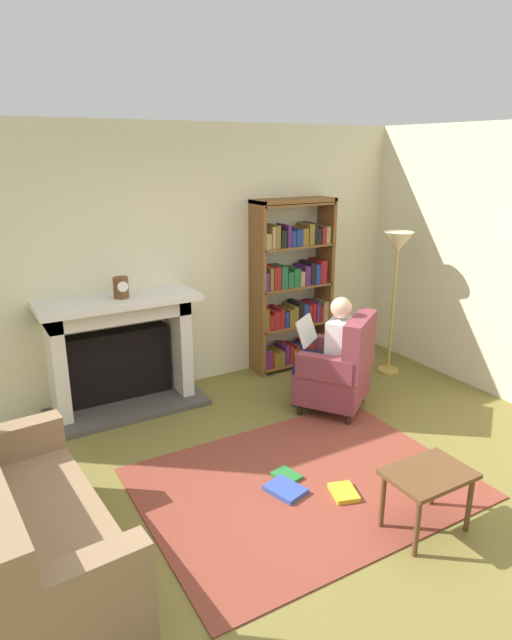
# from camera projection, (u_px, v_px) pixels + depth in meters

# --- Properties ---
(ground) EXTENTS (14.00, 14.00, 0.00)m
(ground) POSITION_uv_depth(u_px,v_px,m) (327.00, 505.00, 3.88)
(ground) COLOR olive
(back_wall) EXTENTS (5.60, 0.10, 2.70)m
(back_wall) POSITION_uv_depth(u_px,v_px,m) (182.00, 260.00, 5.58)
(back_wall) COLOR beige
(back_wall) RESTS_ON ground
(side_wall_right) EXTENTS (0.10, 5.20, 2.70)m
(side_wall_right) POSITION_uv_depth(u_px,v_px,m) (461.00, 256.00, 5.77)
(side_wall_right) COLOR beige
(side_wall_right) RESTS_ON ground
(area_rug) EXTENTS (2.40, 1.80, 0.01)m
(area_rug) POSITION_uv_depth(u_px,v_px,m) (303.00, 483.00, 4.13)
(area_rug) COLOR brown
(area_rug) RESTS_ON ground
(fireplace) EXTENTS (1.52, 0.64, 1.13)m
(fireplace) POSITION_uv_depth(u_px,v_px,m) (120.00, 349.00, 5.23)
(fireplace) COLOR #4C4742
(fireplace) RESTS_ON ground
(mantel_clock) EXTENTS (0.14, 0.14, 0.19)m
(mantel_clock) POSITION_uv_depth(u_px,v_px,m) (121.00, 288.00, 4.97)
(mantel_clock) COLOR brown
(mantel_clock) RESTS_ON fireplace
(bookshelf) EXTENTS (0.95, 0.32, 1.93)m
(bookshelf) POSITION_uv_depth(u_px,v_px,m) (293.00, 289.00, 6.11)
(bookshelf) COLOR brown
(bookshelf) RESTS_ON ground
(armchair_reading) EXTENTS (0.88, 0.88, 0.97)m
(armchair_reading) POSITION_uv_depth(u_px,v_px,m) (340.00, 370.00, 5.18)
(armchair_reading) COLOR #331E14
(armchair_reading) RESTS_ON ground
(seated_reader) EXTENTS (0.56, 0.59, 1.14)m
(seated_reader) POSITION_uv_depth(u_px,v_px,m) (329.00, 348.00, 5.17)
(seated_reader) COLOR white
(seated_reader) RESTS_ON ground
(sofa_floral) EXTENTS (0.85, 1.75, 0.85)m
(sofa_floral) POSITION_uv_depth(u_px,v_px,m) (30.00, 533.00, 3.13)
(sofa_floral) COLOR #8F6F4F
(sofa_floral) RESTS_ON ground
(side_table) EXTENTS (0.56, 0.39, 0.44)m
(side_table) POSITION_uv_depth(u_px,v_px,m) (428.00, 481.00, 3.53)
(side_table) COLOR brown
(side_table) RESTS_ON ground
(scattered_books) EXTENTS (0.61, 0.65, 0.04)m
(scattered_books) POSITION_uv_depth(u_px,v_px,m) (304.00, 488.00, 4.03)
(scattered_books) COLOR #334CA5
(scattered_books) RESTS_ON area_rug
(floor_lamp) EXTENTS (0.32, 0.32, 1.60)m
(floor_lamp) POSITION_uv_depth(u_px,v_px,m) (397.00, 255.00, 5.81)
(floor_lamp) COLOR #B7933F
(floor_lamp) RESTS_ON ground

